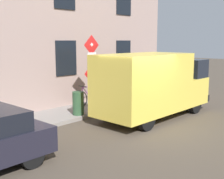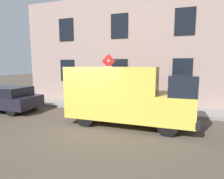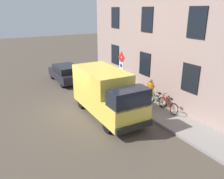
# 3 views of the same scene
# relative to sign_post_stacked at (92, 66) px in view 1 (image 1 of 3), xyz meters

# --- Properties ---
(ground_plane) EXTENTS (80.00, 80.00, 0.00)m
(ground_plane) POSITION_rel_sign_post_stacked_xyz_m (-2.67, -0.13, -2.02)
(ground_plane) COLOR #4A4035
(sidewalk_slab) EXTENTS (1.96, 15.86, 0.14)m
(sidewalk_slab) POSITION_rel_sign_post_stacked_xyz_m (0.78, -0.13, -1.95)
(sidewalk_slab) COLOR gray
(sidewalk_slab) RESTS_ON ground_plane
(building_facade) EXTENTS (0.75, 13.86, 6.99)m
(building_facade) POSITION_rel_sign_post_stacked_xyz_m (2.10, -0.13, 1.48)
(building_facade) COLOR #A58A82
(building_facade) RESTS_ON ground_plane
(sign_post_stacked) EXTENTS (0.15, 0.56, 2.94)m
(sign_post_stacked) POSITION_rel_sign_post_stacked_xyz_m (0.00, 0.00, 0.00)
(sign_post_stacked) COLOR #474C47
(sign_post_stacked) RESTS_ON sidewalk_slab
(delivery_van) EXTENTS (2.08, 5.36, 2.50)m
(delivery_van) POSITION_rel_sign_post_stacked_xyz_m (-1.90, -1.46, -0.69)
(delivery_van) COLOR #E6CB49
(delivery_van) RESTS_ON ground_plane
(bicycle_red) EXTENTS (0.46, 1.72, 0.89)m
(bicycle_red) POSITION_rel_sign_post_stacked_xyz_m (1.20, -3.06, -1.51)
(bicycle_red) COLOR black
(bicycle_red) RESTS_ON sidewalk_slab
(bicycle_green) EXTENTS (0.46, 1.71, 0.89)m
(bicycle_green) POSITION_rel_sign_post_stacked_xyz_m (1.20, -2.03, -1.51)
(bicycle_green) COLOR black
(bicycle_green) RESTS_ON sidewalk_slab
(bicycle_purple) EXTENTS (0.46, 1.72, 0.89)m
(bicycle_purple) POSITION_rel_sign_post_stacked_xyz_m (1.20, -1.01, -1.51)
(bicycle_purple) COLOR black
(bicycle_purple) RESTS_ON sidewalk_slab
(pedestrian) EXTENTS (0.48, 0.43, 1.72)m
(pedestrian) POSITION_rel_sign_post_stacked_xyz_m (0.69, -2.04, -0.95)
(pedestrian) COLOR #262B47
(pedestrian) RESTS_ON sidewalk_slab
(litter_bin) EXTENTS (0.44, 0.44, 0.90)m
(litter_bin) POSITION_rel_sign_post_stacked_xyz_m (0.15, 0.60, -1.43)
(litter_bin) COLOR #2D5133
(litter_bin) RESTS_ON sidewalk_slab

